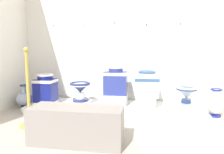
% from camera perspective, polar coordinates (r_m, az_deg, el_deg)
% --- Properties ---
extents(ground_plane, '(5.61, 5.30, 0.02)m').
position_cam_1_polar(ground_plane, '(2.16, -5.64, -20.23)').
color(ground_plane, '#B2A899').
extents(wall_back, '(3.81, 0.06, 3.22)m').
position_cam_1_polar(wall_back, '(3.82, 1.43, 16.63)').
color(wall_back, white).
rests_on(wall_back, ground_plane).
extents(display_platform, '(2.92, 0.82, 0.08)m').
position_cam_1_polar(display_platform, '(3.44, 0.35, -8.72)').
color(display_platform, white).
rests_on(display_platform, ground_plane).
extents(plinth_block_central_ornate, '(0.33, 0.32, 0.04)m').
position_cam_1_polar(plinth_block_central_ornate, '(3.72, -18.44, -6.91)').
color(plinth_block_central_ornate, white).
rests_on(plinth_block_central_ornate, display_platform).
extents(antique_toilet_central_ornate, '(0.34, 0.32, 0.48)m').
position_cam_1_polar(antique_toilet_central_ornate, '(3.66, -18.61, -2.81)').
color(antique_toilet_central_ornate, navy).
rests_on(antique_toilet_central_ornate, plinth_block_central_ornate).
extents(plinth_block_tall_cobalt, '(0.32, 0.29, 0.06)m').
position_cam_1_polar(plinth_block_tall_cobalt, '(3.52, -9.09, -7.28)').
color(plinth_block_tall_cobalt, white).
rests_on(plinth_block_tall_cobalt, display_platform).
extents(antique_toilet_tall_cobalt, '(0.35, 0.35, 0.33)m').
position_cam_1_polar(antique_toilet_tall_cobalt, '(3.47, -9.16, -3.35)').
color(antique_toilet_tall_cobalt, navy).
rests_on(antique_toilet_tall_cobalt, plinth_block_tall_cobalt).
extents(plinth_block_rightmost, '(0.40, 0.38, 0.17)m').
position_cam_1_polar(plinth_block_rightmost, '(3.49, 1.05, -6.33)').
color(plinth_block_rightmost, white).
rests_on(plinth_block_rightmost, display_platform).
extents(antique_toilet_rightmost, '(0.39, 0.32, 0.48)m').
position_cam_1_polar(antique_toilet_rightmost, '(3.43, 1.07, -0.97)').
color(antique_toilet_rightmost, '#2F3B8F').
rests_on(antique_toilet_rightmost, plinth_block_rightmost).
extents(plinth_block_slender_white, '(0.28, 0.40, 0.17)m').
position_cam_1_polar(plinth_block_slender_white, '(3.39, 9.91, -6.84)').
color(plinth_block_slender_white, white).
rests_on(plinth_block_slender_white, display_platform).
extents(antique_toilet_slender_white, '(0.39, 0.34, 0.42)m').
position_cam_1_polar(antique_toilet_slender_white, '(3.34, 10.02, -1.86)').
color(antique_toilet_slender_white, silver).
rests_on(antique_toilet_slender_white, plinth_block_slender_white).
extents(plinth_block_pale_glazed, '(0.33, 0.34, 0.05)m').
position_cam_1_polar(plinth_block_pale_glazed, '(3.41, 20.51, -8.16)').
color(plinth_block_pale_glazed, white).
rests_on(plinth_block_pale_glazed, display_platform).
extents(antique_toilet_pale_glazed, '(0.34, 0.34, 0.31)m').
position_cam_1_polar(antique_toilet_pale_glazed, '(3.36, 20.67, -4.55)').
color(antique_toilet_pale_glazed, '#A7B5D1').
rests_on(antique_toilet_pale_glazed, plinth_block_pale_glazed).
extents(info_placard_first, '(0.14, 0.01, 0.13)m').
position_cam_1_polar(info_placard_first, '(4.09, -15.90, 13.46)').
color(info_placard_first, white).
extents(info_placard_second, '(0.14, 0.01, 0.12)m').
position_cam_1_polar(info_placard_second, '(3.88, -7.37, 14.10)').
color(info_placard_second, white).
extents(info_placard_third, '(0.12, 0.01, 0.15)m').
position_cam_1_polar(info_placard_third, '(3.76, 1.30, 14.65)').
color(info_placard_third, white).
extents(info_placard_fourth, '(0.10, 0.01, 0.13)m').
position_cam_1_polar(info_placard_fourth, '(3.73, 10.36, 13.98)').
color(info_placard_fourth, white).
extents(info_placard_fifth, '(0.13, 0.01, 0.12)m').
position_cam_1_polar(info_placard_fifth, '(3.79, 19.76, 13.70)').
color(info_placard_fifth, white).
extents(decorative_vase_corner, '(0.30, 0.30, 0.41)m').
position_cam_1_polar(decorative_vase_corner, '(3.91, -23.87, -5.59)').
color(decorative_vase_corner, navy).
rests_on(decorative_vase_corner, ground_plane).
extents(decorative_vase_spare, '(0.24, 0.24, 0.43)m').
position_cam_1_polar(decorative_vase_spare, '(3.45, 27.64, -7.04)').
color(decorative_vase_spare, '#192897').
rests_on(decorative_vase_spare, ground_plane).
extents(stanchion_post_near_left, '(0.26, 0.26, 1.05)m').
position_cam_1_polar(stanchion_post_near_left, '(2.85, -22.88, -6.93)').
color(stanchion_post_near_left, gold).
rests_on(stanchion_post_near_left, ground_plane).
extents(museum_bench, '(1.00, 0.36, 0.40)m').
position_cam_1_polar(museum_bench, '(2.23, -10.16, -13.47)').
color(museum_bench, gray).
rests_on(museum_bench, ground_plane).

